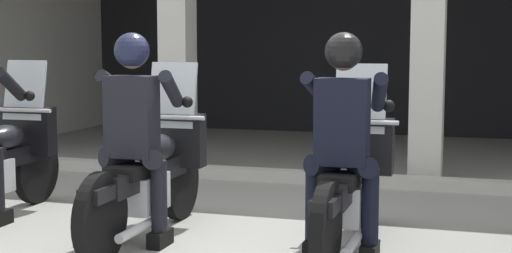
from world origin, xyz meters
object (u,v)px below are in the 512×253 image
Objects in this scene: police_officer_center_left at (134,120)px; police_officer_center_right at (343,126)px; motorcycle_center_right at (350,181)px; motorcycle_center_left at (151,172)px.

police_officer_center_left is 1.55m from police_officer_center_right.
police_officer_center_left is 1.65m from motorcycle_center_right.
police_officer_center_right is at bearing -9.05° from motorcycle_center_left.
motorcycle_center_right is 1.29× the size of police_officer_center_right.
police_officer_center_right reaches higher than motorcycle_center_right.
motorcycle_center_left is 1.29× the size of police_officer_center_left.
police_officer_center_left reaches higher than motorcycle_center_right.
police_officer_center_right is (1.55, -0.18, 0.44)m from motorcycle_center_left.
police_officer_center_left is at bearing -92.59° from motorcycle_center_left.
motorcycle_center_right is 0.52m from police_officer_center_right.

